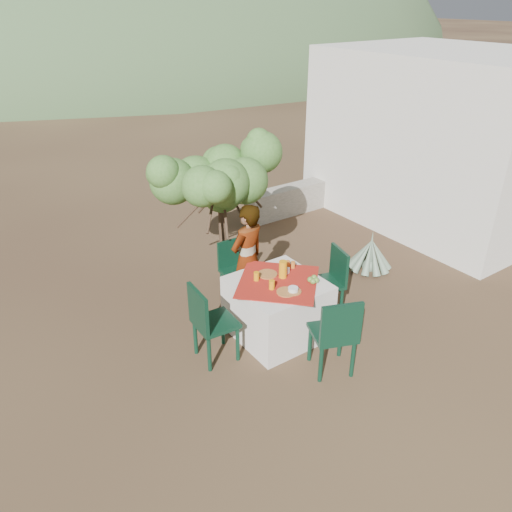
# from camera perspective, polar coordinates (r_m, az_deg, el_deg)

# --- Properties ---
(ground) EXTENTS (160.00, 160.00, 0.00)m
(ground) POSITION_cam_1_polar(r_m,az_deg,el_deg) (5.87, -0.73, -12.97)
(ground) COLOR #321F17
(ground) RESTS_ON ground
(table) EXTENTS (1.30, 1.30, 0.76)m
(table) POSITION_cam_1_polar(r_m,az_deg,el_deg) (6.22, 2.46, -5.94)
(table) COLOR silver
(table) RESTS_ON ground
(chair_far) EXTENTS (0.40, 0.40, 0.84)m
(chair_far) POSITION_cam_1_polar(r_m,az_deg,el_deg) (6.94, -2.53, -1.23)
(chair_far) COLOR black
(chair_far) RESTS_ON ground
(chair_near) EXTENTS (0.60, 0.60, 1.00)m
(chair_near) POSITION_cam_1_polar(r_m,az_deg,el_deg) (5.56, 9.09, -8.67)
(chair_near) COLOR black
(chair_near) RESTS_ON ground
(chair_left) EXTENTS (0.48, 0.48, 0.98)m
(chair_left) POSITION_cam_1_polar(r_m,az_deg,el_deg) (5.73, -5.43, -7.36)
(chair_left) COLOR black
(chair_left) RESTS_ON ground
(chair_right) EXTENTS (0.52, 0.52, 0.93)m
(chair_right) POSITION_cam_1_polar(r_m,az_deg,el_deg) (6.62, 8.50, -2.58)
(chair_right) COLOR black
(chair_right) RESTS_ON ground
(person) EXTENTS (0.62, 0.48, 1.52)m
(person) POSITION_cam_1_polar(r_m,az_deg,el_deg) (6.51, -0.99, -0.33)
(person) COLOR #8C6651
(person) RESTS_ON ground
(shrub_tree) EXTENTS (1.63, 1.60, 1.92)m
(shrub_tree) POSITION_cam_1_polar(r_m,az_deg,el_deg) (6.93, -3.77, 8.21)
(shrub_tree) COLOR #422E21
(shrub_tree) RESTS_ON ground
(agave) EXTENTS (0.69, 0.67, 0.72)m
(agave) POSITION_cam_1_polar(r_m,az_deg,el_deg) (7.92, 12.93, 0.12)
(agave) COLOR slate
(agave) RESTS_ON ground
(guesthouse) EXTENTS (3.20, 4.20, 3.00)m
(guesthouse) POSITION_cam_1_polar(r_m,az_deg,el_deg) (10.04, 20.92, 12.59)
(guesthouse) COLOR silver
(guesthouse) RESTS_ON ground
(stone_wall) EXTENTS (2.60, 0.35, 0.55)m
(stone_wall) POSITION_cam_1_polar(r_m,az_deg,el_deg) (9.99, 5.45, 6.81)
(stone_wall) COLOR gray
(stone_wall) RESTS_ON ground
(hill_near_right) EXTENTS (48.00, 48.00, 20.00)m
(hill_near_right) POSITION_cam_1_polar(r_m,az_deg,el_deg) (42.42, -15.85, 21.65)
(hill_near_right) COLOR #34512E
(hill_near_right) RESTS_ON ground
(hill_far_right) EXTENTS (36.00, 36.00, 14.00)m
(hill_far_right) POSITION_cam_1_polar(r_m,az_deg,el_deg) (58.42, -3.58, 23.97)
(hill_far_right) COLOR slate
(hill_far_right) RESTS_ON ground
(plate_far) EXTENTS (0.25, 0.25, 0.01)m
(plate_far) POSITION_cam_1_polar(r_m,az_deg,el_deg) (6.15, 1.32, -2.09)
(plate_far) COLOR brown
(plate_far) RESTS_ON table
(plate_near) EXTENTS (0.23, 0.23, 0.01)m
(plate_near) POSITION_cam_1_polar(r_m,az_deg,el_deg) (5.80, 3.47, -4.13)
(plate_near) COLOR brown
(plate_near) RESTS_ON table
(glass_far) EXTENTS (0.07, 0.07, 0.11)m
(glass_far) POSITION_cam_1_polar(r_m,az_deg,el_deg) (6.01, 0.05, -2.32)
(glass_far) COLOR orange
(glass_far) RESTS_ON table
(glass_near) EXTENTS (0.07, 0.07, 0.11)m
(glass_near) POSITION_cam_1_polar(r_m,az_deg,el_deg) (5.83, 1.82, -3.31)
(glass_near) COLOR orange
(glass_near) RESTS_ON table
(juice_pitcher) EXTENTS (0.10, 0.10, 0.22)m
(juice_pitcher) POSITION_cam_1_polar(r_m,az_deg,el_deg) (6.05, 3.10, -1.52)
(juice_pitcher) COLOR orange
(juice_pitcher) RESTS_ON table
(bowl_plate) EXTENTS (0.20, 0.20, 0.01)m
(bowl_plate) POSITION_cam_1_polar(r_m,az_deg,el_deg) (5.82, 4.26, -4.05)
(bowl_plate) COLOR brown
(bowl_plate) RESTS_ON table
(white_bowl) EXTENTS (0.12, 0.12, 0.04)m
(white_bowl) POSITION_cam_1_polar(r_m,az_deg,el_deg) (5.80, 4.27, -3.81)
(white_bowl) COLOR silver
(white_bowl) RESTS_ON bowl_plate
(jar_left) EXTENTS (0.05, 0.05, 0.09)m
(jar_left) POSITION_cam_1_polar(r_m,az_deg,el_deg) (6.30, 4.26, -1.00)
(jar_left) COLOR #C96B23
(jar_left) RESTS_ON table
(jar_right) EXTENTS (0.05, 0.05, 0.09)m
(jar_right) POSITION_cam_1_polar(r_m,az_deg,el_deg) (6.32, 3.66, -0.89)
(jar_right) COLOR #C96B23
(jar_right) RESTS_ON table
(napkin_holder) EXTENTS (0.07, 0.05, 0.08)m
(napkin_holder) POSITION_cam_1_polar(r_m,az_deg,el_deg) (6.16, 3.57, -1.70)
(napkin_holder) COLOR silver
(napkin_holder) RESTS_ON table
(fruit_cluster) EXTENTS (0.14, 0.13, 0.07)m
(fruit_cluster) POSITION_cam_1_polar(r_m,az_deg,el_deg) (6.01, 6.57, -2.70)
(fruit_cluster) COLOR #5B8430
(fruit_cluster) RESTS_ON table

